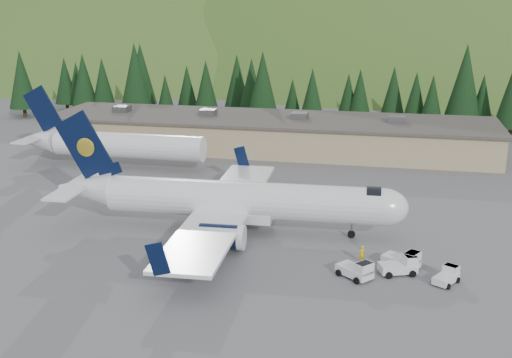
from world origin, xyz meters
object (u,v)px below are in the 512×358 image
(baggage_tug_b, at_px, (404,260))
(baggage_tug_c, at_px, (447,276))
(airliner, at_px, (233,201))
(ramp_worker, at_px, (362,254))
(second_airliner, at_px, (110,144))
(baggage_tug_d, at_px, (357,270))
(terminal_building, at_px, (268,133))
(baggage_tug_a, at_px, (401,265))

(baggage_tug_b, bearing_deg, baggage_tug_c, -4.01)
(airliner, xyz_separation_m, ramp_worker, (13.51, -5.55, -2.45))
(second_airliner, bearing_deg, baggage_tug_d, -40.06)
(baggage_tug_c, height_order, baggage_tug_d, baggage_tug_d)
(baggage_tug_d, bearing_deg, baggage_tug_c, 44.57)
(baggage_tug_c, height_order, terminal_building, terminal_building)
(baggage_tug_a, height_order, ramp_worker, baggage_tug_a)
(baggage_tug_a, bearing_deg, second_airliner, 123.50)
(baggage_tug_d, bearing_deg, baggage_tug_a, 65.32)
(baggage_tug_c, bearing_deg, baggage_tug_a, 104.88)
(baggage_tug_c, distance_m, ramp_worker, 7.91)
(second_airliner, distance_m, ramp_worker, 46.52)
(second_airliner, height_order, baggage_tug_a, second_airliner)
(baggage_tug_b, xyz_separation_m, baggage_tug_c, (3.60, -2.34, -0.15))
(airliner, bearing_deg, baggage_tug_d, -37.33)
(baggage_tug_b, xyz_separation_m, terminal_building, (-21.22, 44.13, 1.85))
(second_airliner, xyz_separation_m, baggage_tug_d, (37.18, -31.27, -2.57))
(terminal_building, distance_m, baggage_tug_d, 50.36)
(second_airliner, height_order, baggage_tug_d, second_airliner)
(airliner, distance_m, ramp_worker, 14.81)
(second_airliner, distance_m, baggage_tug_d, 48.65)
(baggage_tug_d, bearing_deg, airliner, -176.10)
(baggage_tug_b, xyz_separation_m, ramp_worker, (-3.77, 0.53, 0.04))
(baggage_tug_b, bearing_deg, terminal_building, 144.73)
(airliner, distance_m, baggage_tug_b, 18.49)
(baggage_tug_a, relative_size, baggage_tug_c, 1.22)
(baggage_tug_b, relative_size, baggage_tug_d, 1.04)
(airliner, relative_size, ramp_worker, 22.64)
(airliner, xyz_separation_m, baggage_tug_d, (13.34, -9.22, -2.51))
(terminal_building, bearing_deg, airliner, -84.10)
(baggage_tug_a, bearing_deg, airliner, 135.87)
(airliner, relative_size, terminal_building, 0.52)
(baggage_tug_c, xyz_separation_m, ramp_worker, (-7.37, 2.87, 0.19))
(airliner, distance_m, baggage_tug_d, 16.41)
(baggage_tug_d, bearing_deg, terminal_building, 148.62)
(second_airliner, bearing_deg, baggage_tug_c, -34.27)
(terminal_building, relative_size, baggage_tug_d, 20.56)
(airliner, distance_m, baggage_tug_c, 22.67)
(baggage_tug_d, bearing_deg, second_airliner, 178.49)
(terminal_building, bearing_deg, second_airliner, -141.22)
(terminal_building, xyz_separation_m, ramp_worker, (17.44, -43.60, -1.81))
(baggage_tug_c, relative_size, baggage_tug_d, 0.84)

